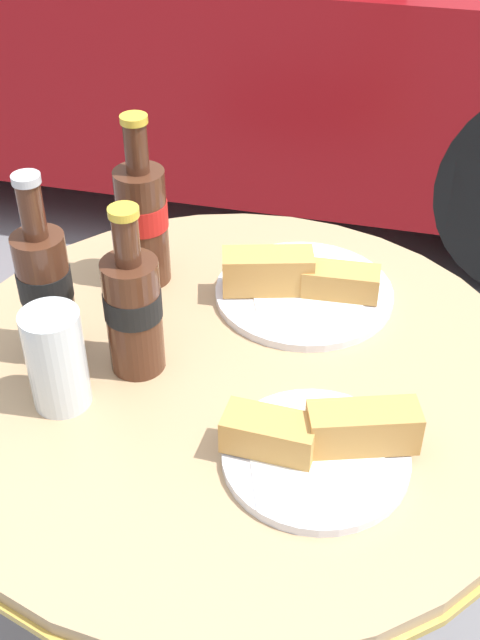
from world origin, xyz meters
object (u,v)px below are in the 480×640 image
Objects in this scene: bistro_table at (233,438)px; cola_bottle_right at (142,219)px; lunch_plate_near at (319,444)px; cola_bottle_center at (46,288)px; lunch_plate_far at (300,285)px; cola_bottle_left at (133,308)px; drinking_glass at (57,363)px.

cola_bottle_right is at bearing 135.74° from bistro_table.
bistro_table is 0.33m from cola_bottle_right.
cola_bottle_right is at bearing 136.13° from lunch_plate_near.
cola_bottle_center is (-0.06, -0.19, 0.00)m from cola_bottle_right.
lunch_plate_near is (0.31, -0.29, -0.08)m from cola_bottle_right.
lunch_plate_far is (0.05, 0.18, 0.15)m from bistro_table.
lunch_plate_far is (0.17, 0.20, -0.07)m from cola_bottle_left.
cola_bottle_left is 0.91× the size of cola_bottle_right.
drinking_glass is at bearing -61.25° from cola_bottle_center.
lunch_plate_far reaches higher than bistro_table.
cola_bottle_center is at bearing 118.75° from drinking_glass.
cola_bottle_right is at bearing 72.75° from cola_bottle_center.
lunch_plate_near is (0.32, -0.02, -0.04)m from drinking_glass.
drinking_glass is 0.37m from lunch_plate_far.
cola_bottle_left is 0.11m from drinking_glass.
bistro_table is at bearing 9.64° from cola_bottle_left.
cola_bottle_left is 0.28m from lunch_plate_near.
cola_bottle_left reaches higher than bistro_table.
lunch_plate_near is at bearing -22.39° from cola_bottle_left.
cola_bottle_center is 0.11m from drinking_glass.
cola_bottle_left is 1.05× the size of lunch_plate_near.
drinking_glass is at bearing -130.56° from lunch_plate_far.
cola_bottle_right reaches higher than cola_bottle_left.
cola_bottle_right is 0.43m from lunch_plate_near.
cola_bottle_left is at bearing -170.36° from bistro_table.
lunch_plate_near is at bearing -15.75° from cola_bottle_center.
cola_bottle_right reaches higher than lunch_plate_far.
cola_bottle_center is at bearing -145.62° from lunch_plate_far.
bistro_table is at bearing 136.67° from lunch_plate_near.
lunch_plate_near is at bearing -75.59° from lunch_plate_far.
drinking_glass is (-0.01, -0.28, -0.04)m from cola_bottle_right.
lunch_plate_near is at bearing -3.23° from drinking_glass.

